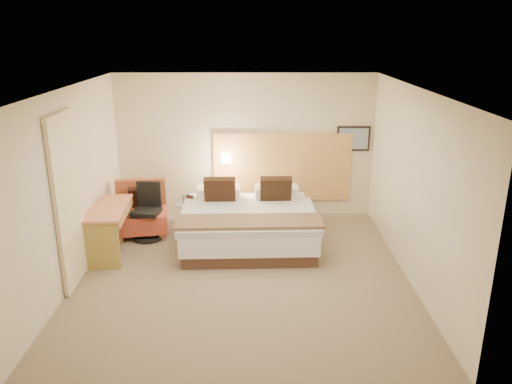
{
  "coord_description": "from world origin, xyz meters",
  "views": [
    {
      "loc": [
        0.17,
        -6.65,
        3.46
      ],
      "look_at": [
        0.2,
        0.72,
        1.03
      ],
      "focal_mm": 35.0,
      "sensor_mm": 36.0,
      "label": 1
    }
  ],
  "objects_px": {
    "desk": "(110,217)",
    "side_table": "(189,215)",
    "bed": "(248,222)",
    "lounge_chair": "(141,213)",
    "desk_chair": "(148,216)"
  },
  "relations": [
    {
      "from": "lounge_chair",
      "to": "desk_chair",
      "type": "relative_size",
      "value": 1.02
    },
    {
      "from": "desk",
      "to": "desk_chair",
      "type": "xyz_separation_m",
      "value": [
        0.45,
        0.63,
        -0.23
      ]
    },
    {
      "from": "lounge_chair",
      "to": "desk",
      "type": "xyz_separation_m",
      "value": [
        -0.3,
        -0.84,
        0.26
      ]
    },
    {
      "from": "bed",
      "to": "lounge_chair",
      "type": "xyz_separation_m",
      "value": [
        -1.89,
        0.38,
        0.02
      ]
    },
    {
      "from": "bed",
      "to": "desk_chair",
      "type": "relative_size",
      "value": 2.36
    },
    {
      "from": "side_table",
      "to": "lounge_chair",
      "type": "bearing_deg",
      "value": -170.2
    },
    {
      "from": "lounge_chair",
      "to": "desk",
      "type": "height_order",
      "value": "lounge_chair"
    },
    {
      "from": "lounge_chair",
      "to": "side_table",
      "type": "relative_size",
      "value": 1.77
    },
    {
      "from": "bed",
      "to": "lounge_chair",
      "type": "distance_m",
      "value": 1.92
    },
    {
      "from": "lounge_chair",
      "to": "desk",
      "type": "distance_m",
      "value": 0.93
    },
    {
      "from": "lounge_chair",
      "to": "desk_chair",
      "type": "bearing_deg",
      "value": -53.16
    },
    {
      "from": "bed",
      "to": "desk_chair",
      "type": "bearing_deg",
      "value": 174.28
    },
    {
      "from": "side_table",
      "to": "desk_chair",
      "type": "xyz_separation_m",
      "value": [
        -0.65,
        -0.35,
        0.12
      ]
    },
    {
      "from": "desk",
      "to": "side_table",
      "type": "bearing_deg",
      "value": 41.47
    },
    {
      "from": "desk_chair",
      "to": "lounge_chair",
      "type": "bearing_deg",
      "value": 126.84
    }
  ]
}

